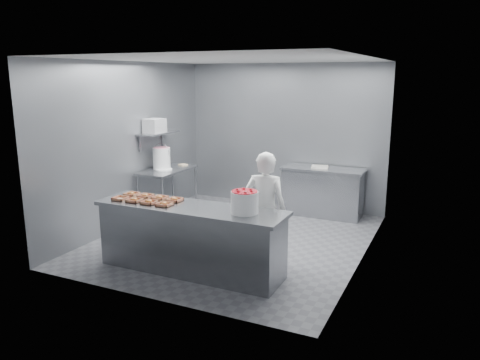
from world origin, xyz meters
name	(u,v)px	position (x,y,z in m)	size (l,w,h in m)	color
floor	(235,239)	(0.00, 0.00, 0.00)	(4.50, 4.50, 0.00)	#4C4C51
ceiling	(234,59)	(0.00, 0.00, 2.80)	(4.50, 4.50, 0.00)	white
wall_back	(284,136)	(0.00, 2.25, 1.40)	(4.00, 0.04, 2.80)	slate
wall_left	(130,145)	(-2.00, 0.00, 1.40)	(0.04, 4.50, 2.80)	slate
wall_right	(367,163)	(2.00, 0.00, 1.40)	(0.04, 4.50, 2.80)	slate
service_counter	(191,239)	(0.00, -1.35, 0.45)	(2.60, 0.70, 0.90)	slate
prep_table	(168,185)	(-1.65, 0.60, 0.59)	(0.60, 1.20, 0.90)	slate
back_counter	(322,192)	(0.90, 1.90, 0.45)	(1.50, 0.60, 0.90)	slate
wall_shelf	(158,133)	(-1.82, 0.60, 1.55)	(0.35, 0.90, 0.03)	slate
tray_0	(120,198)	(-1.03, -1.47, 0.92)	(0.19, 0.18, 0.04)	tan
tray_1	(134,200)	(-0.79, -1.47, 0.92)	(0.19, 0.18, 0.06)	tan
tray_2	(149,202)	(-0.55, -1.47, 0.92)	(0.19, 0.18, 0.06)	tan
tray_3	(164,204)	(-0.31, -1.47, 0.92)	(0.19, 0.18, 0.06)	tan
tray_4	(132,194)	(-1.03, -1.23, 0.92)	(0.19, 0.18, 0.06)	tan
tray_5	(146,196)	(-0.79, -1.23, 0.92)	(0.19, 0.18, 0.06)	tan
tray_6	(160,198)	(-0.55, -1.23, 0.92)	(0.19, 0.18, 0.06)	tan
tray_7	(175,200)	(-0.31, -1.23, 0.92)	(0.19, 0.18, 0.06)	tan
worker	(265,209)	(0.81, -0.72, 0.79)	(0.58, 0.38, 1.58)	white
strawberry_tub	(245,201)	(0.78, -1.33, 1.05)	(0.34, 0.34, 0.28)	white
glaze_bucket	(162,158)	(-1.73, 0.56, 1.11)	(0.33, 0.31, 0.48)	white
bucket_lid	(164,170)	(-1.65, 0.49, 0.91)	(0.30, 0.30, 0.02)	white
rag	(183,165)	(-1.59, 1.04, 0.91)	(0.15, 0.13, 0.02)	#CCB28C
appliance	(155,126)	(-1.82, 0.50, 1.69)	(0.29, 0.33, 0.25)	gray
paper_stack	(320,167)	(0.83, 1.90, 0.92)	(0.30, 0.22, 0.04)	silver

